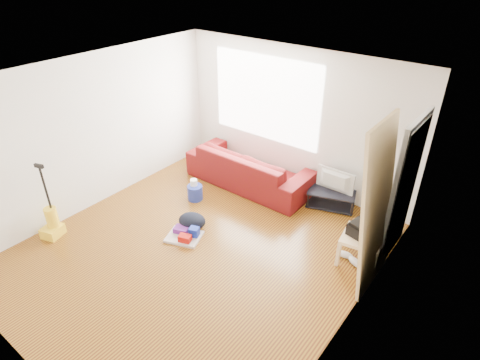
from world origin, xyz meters
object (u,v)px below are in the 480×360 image
Objects in this scene: cleaning_tray at (185,235)px; vacuum at (52,223)px; bucket at (195,199)px; backpack at (193,227)px; side_table at (362,240)px; sofa at (249,184)px; tv_stand at (331,198)px.

cleaning_tray is 2.03m from vacuum.
bucket is at bearing 45.70° from vacuum.
bucket is 0.82m from backpack.
vacuum is at bearing -116.24° from bucket.
side_table is 0.99× the size of cleaning_tray.
side_table is 2.96m from bucket.
cleaning_tray is at bearing -54.73° from bucket.
sofa is at bearing 74.29° from backpack.
bucket is at bearing -166.05° from tv_stand.
tv_stand is 3.32× the size of bucket.
side_table is at bearing 1.53° from backpack.
side_table is at bearing -65.38° from tv_stand.
sofa is at bearing 95.52° from cleaning_tray.
cleaning_tray is 0.51× the size of vacuum.
vacuum is (-1.65, -1.18, 0.17)m from cleaning_tray.
backpack is (0.08, -1.62, 0.00)m from sofa.
tv_stand is 1.43× the size of cleaning_tray.
vacuum is at bearing -155.44° from backpack.
sofa reaches higher than bucket.
tv_stand is 1.45× the size of side_table.
side_table reaches higher than tv_stand.
cleaning_tray is (-2.30, -1.14, -0.31)m from side_table.
sofa is at bearing 171.31° from tv_stand.
vacuum is (-1.46, -3.06, 0.23)m from sofa.
bucket is 0.61× the size of backpack.
sofa is 8.86× the size of bucket.
cleaning_tray is at bearing 17.68° from vacuum.
cleaning_tray is 0.29m from backpack.
side_table is at bearing 4.96° from bucket.
backpack is 0.36× the size of vacuum.
side_table reaches higher than cleaning_tray.
tv_stand reaches higher than bucket.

